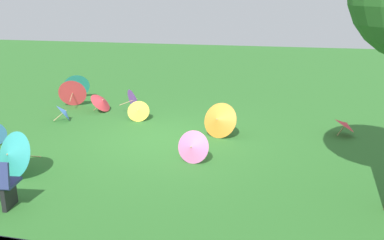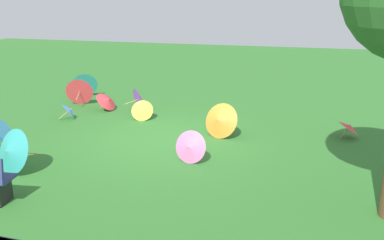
{
  "view_description": "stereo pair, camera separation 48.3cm",
  "coord_description": "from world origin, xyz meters",
  "px_view_note": "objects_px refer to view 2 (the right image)",
  "views": [
    {
      "loc": [
        -2.79,
        9.74,
        3.56
      ],
      "look_at": [
        -0.73,
        0.13,
        0.6
      ],
      "focal_mm": 39.85,
      "sensor_mm": 36.0,
      "label": 1
    },
    {
      "loc": [
        -3.26,
        9.63,
        3.56
      ],
      "look_at": [
        -0.73,
        0.13,
        0.6
      ],
      "focal_mm": 39.85,
      "sensor_mm": 36.0,
      "label": 2
    }
  ],
  "objects_px": {
    "parasol_orange_0": "(219,120)",
    "parasol_red_1": "(349,127)",
    "parasol_pink_0": "(189,147)",
    "parasol_yellow_1": "(142,110)",
    "parasol_blue_0": "(70,110)",
    "parasol_teal_0": "(10,151)",
    "parasol_purple_0": "(140,99)",
    "parasol_red_0": "(107,100)",
    "parasol_teal_2": "(85,84)",
    "parasol_red_2": "(80,91)"
  },
  "relations": [
    {
      "from": "parasol_orange_0",
      "to": "parasol_red_1",
      "type": "distance_m",
      "value": 3.28
    },
    {
      "from": "parasol_pink_0",
      "to": "parasol_yellow_1",
      "type": "distance_m",
      "value": 3.53
    },
    {
      "from": "parasol_pink_0",
      "to": "parasol_red_1",
      "type": "bearing_deg",
      "value": -143.23
    },
    {
      "from": "parasol_yellow_1",
      "to": "parasol_blue_0",
      "type": "xyz_separation_m",
      "value": [
        2.07,
        0.45,
        -0.03
      ]
    },
    {
      "from": "parasol_teal_0",
      "to": "parasol_blue_0",
      "type": "bearing_deg",
      "value": -76.79
    },
    {
      "from": "parasol_purple_0",
      "to": "parasol_red_1",
      "type": "relative_size",
      "value": 1.07
    },
    {
      "from": "parasol_red_0",
      "to": "parasol_teal_2",
      "type": "bearing_deg",
      "value": -43.37
    },
    {
      "from": "parasol_red_0",
      "to": "parasol_teal_2",
      "type": "relative_size",
      "value": 0.77
    },
    {
      "from": "parasol_teal_0",
      "to": "parasol_yellow_1",
      "type": "relative_size",
      "value": 1.52
    },
    {
      "from": "parasol_pink_0",
      "to": "parasol_red_1",
      "type": "height_order",
      "value": "parasol_pink_0"
    },
    {
      "from": "parasol_teal_0",
      "to": "parasol_yellow_1",
      "type": "height_order",
      "value": "parasol_teal_0"
    },
    {
      "from": "parasol_purple_0",
      "to": "parasol_red_2",
      "type": "xyz_separation_m",
      "value": [
        2.18,
        -0.19,
        0.1
      ]
    },
    {
      "from": "parasol_yellow_1",
      "to": "parasol_teal_2",
      "type": "height_order",
      "value": "parasol_teal_2"
    },
    {
      "from": "parasol_yellow_1",
      "to": "parasol_orange_0",
      "type": "height_order",
      "value": "parasol_orange_0"
    },
    {
      "from": "parasol_red_0",
      "to": "parasol_yellow_1",
      "type": "xyz_separation_m",
      "value": [
        -1.42,
        0.69,
        -0.03
      ]
    },
    {
      "from": "parasol_pink_0",
      "to": "parasol_purple_0",
      "type": "bearing_deg",
      "value": -55.05
    },
    {
      "from": "parasol_teal_0",
      "to": "parasol_red_0",
      "type": "xyz_separation_m",
      "value": [
        0.24,
        -4.94,
        -0.15
      ]
    },
    {
      "from": "parasol_pink_0",
      "to": "parasol_red_0",
      "type": "xyz_separation_m",
      "value": [
        3.6,
        -3.47,
        -0.04
      ]
    },
    {
      "from": "parasol_teal_0",
      "to": "parasol_red_0",
      "type": "distance_m",
      "value": 4.95
    },
    {
      "from": "parasol_orange_0",
      "to": "parasol_red_2",
      "type": "distance_m",
      "value": 5.52
    },
    {
      "from": "parasol_orange_0",
      "to": "parasol_red_1",
      "type": "height_order",
      "value": "parasol_orange_0"
    },
    {
      "from": "parasol_red_2",
      "to": "parasol_orange_0",
      "type": "bearing_deg",
      "value": 157.33
    },
    {
      "from": "parasol_yellow_1",
      "to": "parasol_blue_0",
      "type": "bearing_deg",
      "value": 12.3
    },
    {
      "from": "parasol_yellow_1",
      "to": "parasol_blue_0",
      "type": "distance_m",
      "value": 2.12
    },
    {
      "from": "parasol_blue_0",
      "to": "parasol_orange_0",
      "type": "relative_size",
      "value": 0.67
    },
    {
      "from": "parasol_red_1",
      "to": "parasol_red_2",
      "type": "distance_m",
      "value": 8.39
    },
    {
      "from": "parasol_red_0",
      "to": "parasol_blue_0",
      "type": "distance_m",
      "value": 1.32
    },
    {
      "from": "parasol_purple_0",
      "to": "parasol_orange_0",
      "type": "relative_size",
      "value": 0.69
    },
    {
      "from": "parasol_blue_0",
      "to": "parasol_red_1",
      "type": "relative_size",
      "value": 1.03
    },
    {
      "from": "parasol_red_1",
      "to": "parasol_yellow_1",
      "type": "bearing_deg",
      "value": -1.85
    },
    {
      "from": "parasol_red_0",
      "to": "parasol_red_2",
      "type": "distance_m",
      "value": 1.3
    },
    {
      "from": "parasol_blue_0",
      "to": "parasol_orange_0",
      "type": "bearing_deg",
      "value": 173.67
    },
    {
      "from": "parasol_teal_0",
      "to": "parasol_teal_2",
      "type": "distance_m",
      "value": 6.69
    },
    {
      "from": "parasol_red_1",
      "to": "parasol_teal_2",
      "type": "height_order",
      "value": "parasol_teal_2"
    },
    {
      "from": "parasol_pink_0",
      "to": "parasol_orange_0",
      "type": "relative_size",
      "value": 0.74
    },
    {
      "from": "parasol_red_0",
      "to": "parasol_red_2",
      "type": "height_order",
      "value": "parasol_red_2"
    },
    {
      "from": "parasol_red_0",
      "to": "parasol_purple_0",
      "type": "xyz_separation_m",
      "value": [
        -0.97,
        -0.29,
        0.04
      ]
    },
    {
      "from": "parasol_teal_0",
      "to": "parasol_red_1",
      "type": "bearing_deg",
      "value": -149.26
    },
    {
      "from": "parasol_teal_0",
      "to": "parasol_red_1",
      "type": "height_order",
      "value": "parasol_teal_0"
    },
    {
      "from": "parasol_yellow_1",
      "to": "parasol_purple_0",
      "type": "distance_m",
      "value": 1.08
    },
    {
      "from": "parasol_teal_0",
      "to": "parasol_blue_0",
      "type": "distance_m",
      "value": 3.91
    },
    {
      "from": "parasol_pink_0",
      "to": "parasol_purple_0",
      "type": "height_order",
      "value": "parasol_pink_0"
    },
    {
      "from": "parasol_red_1",
      "to": "parasol_teal_0",
      "type": "bearing_deg",
      "value": 30.74
    },
    {
      "from": "parasol_pink_0",
      "to": "parasol_teal_2",
      "type": "relative_size",
      "value": 0.78
    },
    {
      "from": "parasol_blue_0",
      "to": "parasol_red_2",
      "type": "relative_size",
      "value": 0.72
    },
    {
      "from": "parasol_red_1",
      "to": "parasol_red_2",
      "type": "relative_size",
      "value": 0.7
    },
    {
      "from": "parasol_orange_0",
      "to": "parasol_teal_2",
      "type": "xyz_separation_m",
      "value": [
        5.48,
        -3.15,
        -0.01
      ]
    },
    {
      "from": "parasol_purple_0",
      "to": "parasol_red_2",
      "type": "distance_m",
      "value": 2.19
    },
    {
      "from": "parasol_pink_0",
      "to": "parasol_red_2",
      "type": "relative_size",
      "value": 0.81
    },
    {
      "from": "parasol_pink_0",
      "to": "parasol_red_0",
      "type": "relative_size",
      "value": 1.02
    }
  ]
}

